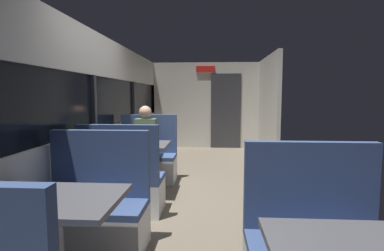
# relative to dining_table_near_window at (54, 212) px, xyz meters

# --- Properties ---
(ground_plane) EXTENTS (3.30, 9.20, 0.02)m
(ground_plane) POSITION_rel_dining_table_near_window_xyz_m (0.89, 2.09, -0.65)
(ground_plane) COLOR #665B4C
(carriage_window_panel_left) EXTENTS (0.09, 8.48, 2.30)m
(carriage_window_panel_left) POSITION_rel_dining_table_near_window_xyz_m (-0.56, 2.09, 0.47)
(carriage_window_panel_left) COLOR beige
(carriage_window_panel_left) RESTS_ON ground_plane
(carriage_end_bulkhead) EXTENTS (2.90, 0.11, 2.30)m
(carriage_end_bulkhead) POSITION_rel_dining_table_near_window_xyz_m (0.95, 6.28, 0.50)
(carriage_end_bulkhead) COLOR beige
(carriage_end_bulkhead) RESTS_ON ground_plane
(carriage_aisle_panel_right) EXTENTS (0.08, 2.40, 2.30)m
(carriage_aisle_panel_right) POSITION_rel_dining_table_near_window_xyz_m (2.34, 5.09, 0.51)
(carriage_aisle_panel_right) COLOR beige
(carriage_aisle_panel_right) RESTS_ON ground_plane
(dining_table_near_window) EXTENTS (0.90, 0.70, 0.74)m
(dining_table_near_window) POSITION_rel_dining_table_near_window_xyz_m (0.00, 0.00, 0.00)
(dining_table_near_window) COLOR #9E9EA3
(dining_table_near_window) RESTS_ON ground_plane
(bench_near_window_facing_entry) EXTENTS (0.95, 0.50, 1.10)m
(bench_near_window_facing_entry) POSITION_rel_dining_table_near_window_xyz_m (0.00, 0.70, -0.31)
(bench_near_window_facing_entry) COLOR silver
(bench_near_window_facing_entry) RESTS_ON ground_plane
(dining_table_mid_window) EXTENTS (0.90, 0.70, 0.74)m
(dining_table_mid_window) POSITION_rel_dining_table_near_window_xyz_m (0.00, 2.27, 0.00)
(dining_table_mid_window) COLOR #9E9EA3
(dining_table_mid_window) RESTS_ON ground_plane
(bench_mid_window_facing_end) EXTENTS (0.95, 0.50, 1.10)m
(bench_mid_window_facing_end) POSITION_rel_dining_table_near_window_xyz_m (0.00, 1.57, -0.31)
(bench_mid_window_facing_end) COLOR silver
(bench_mid_window_facing_end) RESTS_ON ground_plane
(bench_mid_window_facing_entry) EXTENTS (0.95, 0.50, 1.10)m
(bench_mid_window_facing_entry) POSITION_rel_dining_table_near_window_xyz_m (0.00, 2.97, -0.31)
(bench_mid_window_facing_entry) COLOR silver
(bench_mid_window_facing_entry) RESTS_ON ground_plane
(seated_passenger) EXTENTS (0.47, 0.55, 1.26)m
(seated_passenger) POSITION_rel_dining_table_near_window_xyz_m (0.00, 2.90, -0.10)
(seated_passenger) COLOR #26262D
(seated_passenger) RESTS_ON ground_plane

